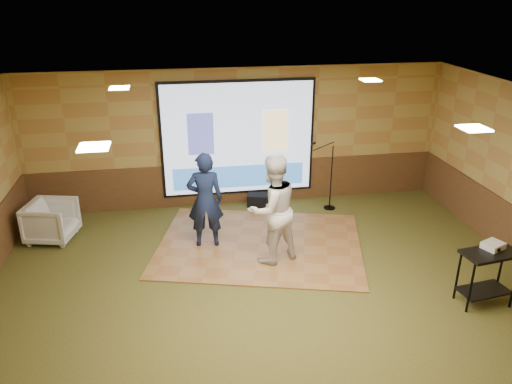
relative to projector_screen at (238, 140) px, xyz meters
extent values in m
plane|color=#303C1B|center=(0.00, -3.44, -1.47)|extent=(9.00, 9.00, 0.00)
cube|color=#AB9047|center=(0.00, 0.06, 0.03)|extent=(9.00, 0.04, 3.00)
cube|color=#AB9047|center=(0.00, -6.94, 0.03)|extent=(9.00, 0.04, 3.00)
cube|color=beige|center=(0.00, -3.44, 1.53)|extent=(9.00, 7.00, 0.04)
cube|color=#4F2E1A|center=(0.00, 0.04, -1.00)|extent=(9.00, 0.04, 0.95)
cube|color=black|center=(0.00, 0.01, 0.03)|extent=(3.32, 0.03, 2.52)
cube|color=silver|center=(0.00, -0.02, 0.03)|extent=(3.20, 0.02, 2.40)
cube|color=#444A95|center=(-0.80, -0.03, 0.18)|extent=(0.55, 0.01, 0.90)
cube|color=#F7DD8F|center=(0.80, -0.03, 0.18)|extent=(0.55, 0.01, 0.90)
cube|color=#326FBE|center=(0.00, -0.03, -0.82)|extent=(2.88, 0.01, 0.50)
cube|color=beige|center=(-2.20, -1.64, 1.50)|extent=(0.32, 0.32, 0.02)
cube|color=beige|center=(2.20, -1.64, 1.50)|extent=(0.32, 0.32, 0.02)
cube|color=beige|center=(-2.20, -4.94, 1.50)|extent=(0.32, 0.32, 0.02)
cube|color=beige|center=(2.20, -4.94, 1.50)|extent=(0.32, 0.32, 0.02)
cube|color=olive|center=(0.12, -2.02, -1.46)|extent=(4.40, 3.77, 0.03)
imported|color=#141F41|center=(-0.87, -1.86, -0.54)|extent=(0.68, 0.47, 1.81)
imported|color=silver|center=(0.23, -2.62, -0.48)|extent=(1.15, 1.03, 1.95)
cylinder|color=black|center=(2.82, -4.60, -1.05)|extent=(0.04, 0.04, 0.85)
cylinder|color=black|center=(2.82, -4.24, -1.05)|extent=(0.04, 0.04, 0.85)
cylinder|color=black|center=(3.54, -4.24, -1.05)|extent=(0.04, 0.04, 0.85)
cube|color=black|center=(3.18, -4.42, -0.60)|extent=(0.85, 0.45, 0.04)
cube|color=black|center=(3.18, -4.42, -1.25)|extent=(0.76, 0.40, 0.03)
cube|color=silver|center=(3.26, -4.32, -0.53)|extent=(0.37, 0.34, 0.10)
cylinder|color=black|center=(1.92, -0.62, -1.47)|extent=(0.25, 0.25, 0.02)
cylinder|color=black|center=(1.92, -0.62, -0.76)|extent=(0.02, 0.02, 1.43)
cylinder|color=black|center=(1.71, -0.62, -0.04)|extent=(0.46, 0.02, 0.18)
cylinder|color=black|center=(1.49, -0.62, 0.04)|extent=(0.11, 0.05, 0.08)
imported|color=gray|center=(-3.77, -1.12, -1.09)|extent=(1.02, 1.00, 0.77)
cube|color=black|center=(0.39, -0.23, -1.34)|extent=(0.51, 0.42, 0.27)
camera|label=1|loc=(-1.35, -10.22, 3.09)|focal=35.00mm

